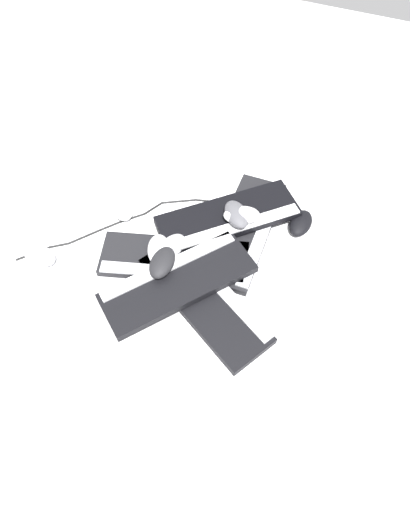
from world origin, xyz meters
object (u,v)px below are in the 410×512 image
mouse_1 (40,255)px  mouse_5 (301,223)px  keyboard_2 (246,230)px  mouse_4 (171,247)px  mouse_3 (242,215)px  keyboard_4 (228,217)px  keyboard_0 (174,260)px  mouse_6 (159,250)px  mouse_0 (162,263)px  keyboard_1 (205,299)px  keyboard_3 (178,282)px  mouse_7 (121,208)px  mouse_2 (237,214)px

mouse_1 → mouse_5: 0.81m
keyboard_2 → mouse_4: mouse_4 is taller
mouse_4 → mouse_5: size_ratio=1.00×
mouse_3 → mouse_4: 0.23m
keyboard_2 → keyboard_4: (0.06, -0.01, 0.03)m
keyboard_0 → mouse_5: size_ratio=4.22×
keyboard_4 → mouse_6: (0.15, 0.20, 0.01)m
mouse_3 → mouse_0: bearing=35.1°
keyboard_0 → keyboard_1: (-0.13, 0.09, 0.00)m
keyboard_3 → mouse_1: (0.43, 0.06, -0.02)m
keyboard_1 → mouse_1: size_ratio=4.15×
keyboard_1 → mouse_6: (0.18, -0.08, 0.04)m
mouse_1 → mouse_4: bearing=30.4°
mouse_3 → mouse_4: (0.16, 0.17, -0.03)m
mouse_4 → mouse_7: size_ratio=1.00×
keyboard_0 → mouse_2: (-0.13, -0.18, 0.07)m
mouse_0 → mouse_4: bearing=3.7°
mouse_6 → keyboard_3: bearing=-153.1°
mouse_2 → mouse_3: 0.02m
keyboard_1 → mouse_1: bearing=5.6°
keyboard_4 → mouse_7: size_ratio=3.86×
keyboard_3 → mouse_3: (-0.09, -0.27, 0.04)m
keyboard_2 → keyboard_3: bearing=67.4°
keyboard_0 → mouse_3: bearing=-128.0°
mouse_1 → mouse_5: same height
mouse_0 → keyboard_4: bearing=-26.5°
keyboard_2 → mouse_3: mouse_3 is taller
mouse_1 → mouse_3: 0.62m
keyboard_1 → keyboard_2: same height
mouse_1 → mouse_6: size_ratio=1.00×
keyboard_0 → mouse_5: bearing=-139.2°
mouse_1 → mouse_2: mouse_2 is taller
keyboard_2 → keyboard_0: bearing=48.8°
keyboard_4 → mouse_0: size_ratio=3.86×
keyboard_3 → keyboard_4: 0.28m
mouse_1 → mouse_6: mouse_6 is taller
keyboard_2 → mouse_5: mouse_5 is taller
mouse_2 → keyboard_1: bearing=140.5°
mouse_5 → mouse_3: bearing=-58.2°
keyboard_4 → mouse_7: (0.34, 0.08, -0.02)m
mouse_7 → mouse_4: bearing=17.9°
mouse_0 → keyboard_0: bearing=-8.5°
mouse_3 → mouse_4: size_ratio=1.00×
keyboard_2 → mouse_6: mouse_6 is taller
keyboard_2 → mouse_5: 0.18m
keyboard_2 → mouse_1: bearing=31.1°
keyboard_3 → mouse_6: mouse_6 is taller
mouse_4 → mouse_7: 0.25m
keyboard_3 → mouse_2: 0.28m
mouse_3 → mouse_7: size_ratio=1.00×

